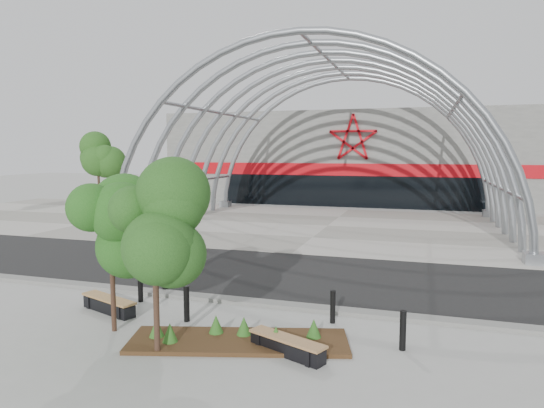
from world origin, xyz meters
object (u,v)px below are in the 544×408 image
object	(u,v)px
street_tree_1	(154,230)
bench_1	(287,346)
street_tree_0	(110,222)
bollard_2	(187,304)
bench_0	(109,305)

from	to	relation	value
street_tree_1	bench_1	world-z (taller)	street_tree_1
bench_1	street_tree_0	bearing A→B (deg)	178.81
street_tree_1	bench_1	bearing A→B (deg)	16.78
street_tree_1	bench_1	size ratio (longest dim) A/B	2.02
bollard_2	street_tree_1	bearing A→B (deg)	-80.45
bench_1	bollard_2	bearing A→B (deg)	158.17
bench_0	bench_1	xyz separation A→B (m)	(5.73, -1.31, -0.01)
street_tree_0	bench_0	world-z (taller)	street_tree_0
street_tree_0	bench_1	world-z (taller)	street_tree_0
bench_0	bollard_2	distance (m)	2.53
bollard_2	street_tree_0	bearing A→B (deg)	-141.20
street_tree_0	bollard_2	world-z (taller)	street_tree_0
bench_0	bench_1	bearing A→B (deg)	-12.85
bench_0	street_tree_1	bearing A→B (deg)	-36.95
street_tree_0	bollard_2	distance (m)	3.02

